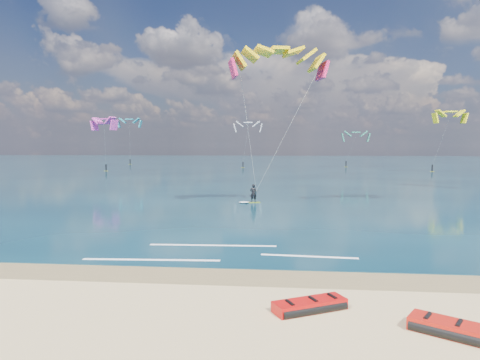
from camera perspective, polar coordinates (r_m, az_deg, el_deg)
name	(u,v)px	position (r m, az deg, el deg)	size (l,w,h in m)	color
ground	(258,187)	(54.20, 2.39, -0.98)	(320.00, 320.00, 0.00)	tan
wet_sand_strip	(210,276)	(17.91, -4.02, -12.60)	(320.00, 2.40, 0.01)	brown
sea	(270,165)	(118.02, 4.03, 2.07)	(320.00, 200.00, 0.04)	#08222F
packed_kite_left	(310,310)	(14.58, 9.27, -16.78)	(2.62, 1.12, 0.41)	#C10C0A
packed_kite_mid	(454,336)	(14.06, 26.61, -18.05)	(2.57, 1.22, 0.44)	red
kitesurfer_main	(266,118)	(36.81, 3.54, 8.28)	(9.18, 6.37, 14.49)	#9EC517
shoreline_foam	(216,253)	(21.28, -3.21, -9.69)	(12.79, 3.63, 0.01)	white
distant_kites	(246,145)	(95.16, 0.87, 4.69)	(77.74, 32.83, 12.17)	teal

